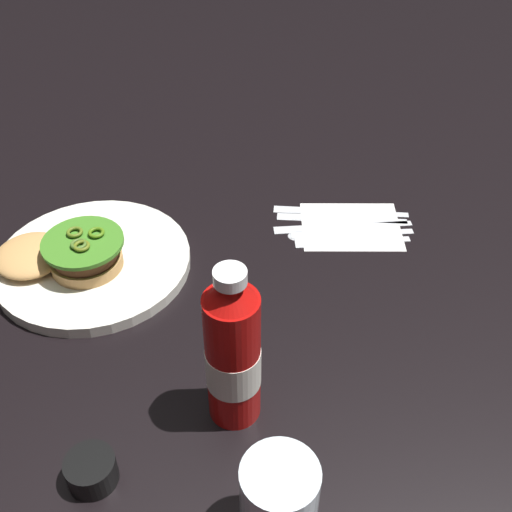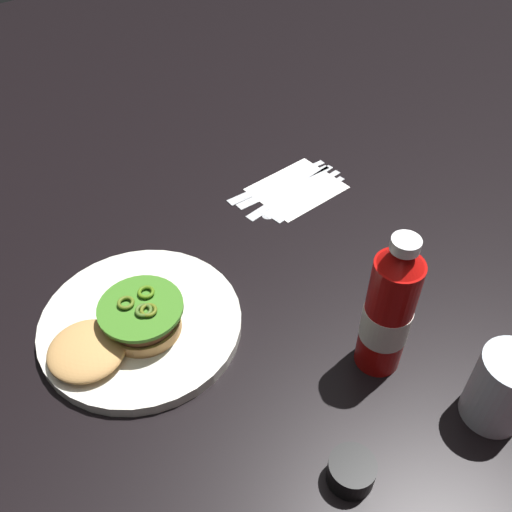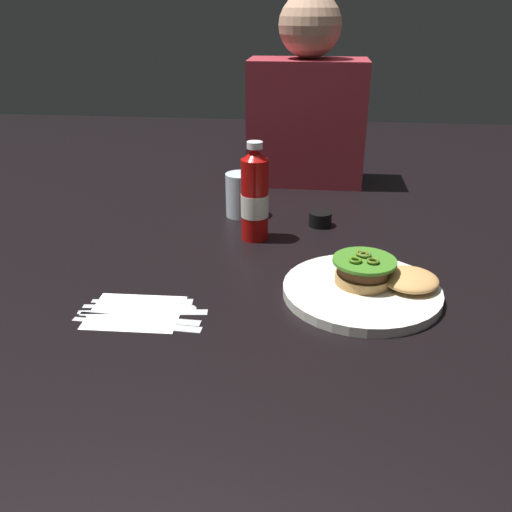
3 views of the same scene
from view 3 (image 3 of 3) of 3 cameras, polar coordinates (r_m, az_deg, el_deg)
ground_plane at (r=1.12m, az=3.84°, el=-0.22°), size 3.00×3.00×0.00m
dinner_plate at (r=0.99m, az=11.05°, el=-3.64°), size 0.28×0.28×0.02m
burger_sandwich at (r=0.99m, az=13.00°, el=-1.84°), size 0.19×0.11×0.05m
ketchup_bottle at (r=1.18m, az=-0.13°, el=6.25°), size 0.06×0.06×0.22m
water_glass at (r=1.33m, az=-1.61°, el=6.46°), size 0.07×0.07×0.11m
condiment_cup at (r=1.29m, az=6.77°, el=3.89°), size 0.05×0.05×0.03m
napkin at (r=0.94m, az=-12.60°, el=-5.80°), size 0.16×0.13×0.00m
butter_knife at (r=0.90m, az=-11.66°, el=-6.96°), size 0.22×0.02×0.00m
steak_knife at (r=0.92m, az=-11.40°, el=-6.35°), size 0.21×0.02×0.00m
table_knife at (r=0.94m, az=-10.99°, el=-5.66°), size 0.22×0.04×0.00m
spoon_utensil at (r=0.95m, az=-10.55°, el=-5.13°), size 0.20×0.04×0.00m
fork_utensil at (r=0.97m, az=-10.96°, el=-4.58°), size 0.18×0.03×0.00m
diner_person at (r=1.59m, az=5.40°, el=15.61°), size 0.33×0.18×0.51m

